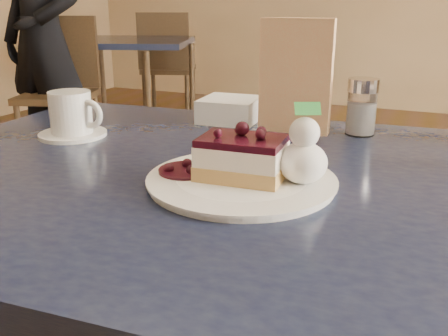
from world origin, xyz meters
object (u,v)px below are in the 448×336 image
at_px(bg_table_far_left, 125,130).
at_px(coffee_set, 72,116).
at_px(patron, 43,38).
at_px(dessert_plate, 241,181).
at_px(main_table, 251,221).
at_px(cheesecake_slice, 242,158).

bearing_deg(bg_table_far_left, coffee_set, -76.32).
bearing_deg(patron, coffee_set, -44.51).
bearing_deg(coffee_set, dessert_plate, -16.86).
xyz_separation_m(main_table, coffee_set, (-0.44, 0.08, 0.13)).
height_order(main_table, dessert_plate, dessert_plate).
distance_m(coffee_set, bg_table_far_left, 3.17).
relative_size(main_table, coffee_set, 9.04).
distance_m(dessert_plate, patron, 2.98).
bearing_deg(dessert_plate, cheesecake_slice, -90.00).
xyz_separation_m(main_table, patron, (-2.22, 1.93, 0.12)).
distance_m(main_table, coffee_set, 0.47).
xyz_separation_m(main_table, cheesecake_slice, (0.00, -0.06, 0.13)).
bearing_deg(main_table, patron, 135.13).
xyz_separation_m(coffee_set, bg_table_far_left, (-1.67, 2.57, -0.80)).
height_order(bg_table_far_left, patron, patron).
distance_m(bg_table_far_left, patron, 1.08).
height_order(main_table, cheesecake_slice, cheesecake_slice).
height_order(dessert_plate, bg_table_far_left, dessert_plate).
bearing_deg(bg_table_far_left, cheesecake_slice, -71.32).
bearing_deg(dessert_plate, coffee_set, 163.14).
xyz_separation_m(dessert_plate, coffee_set, (-0.45, 0.13, 0.04)).
bearing_deg(coffee_set, main_table, -10.18).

